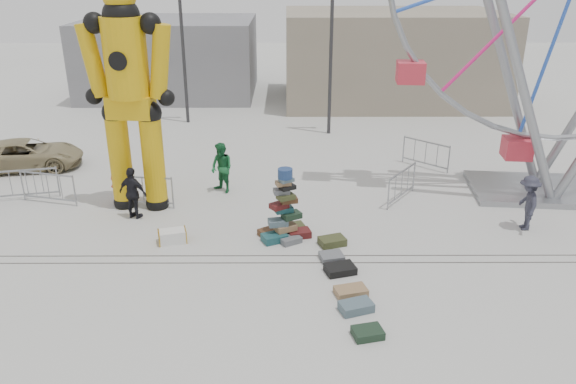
{
  "coord_description": "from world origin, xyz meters",
  "views": [
    {
      "loc": [
        0.97,
        -12.71,
        7.56
      ],
      "look_at": [
        1.03,
        1.84,
        1.57
      ],
      "focal_mm": 35.0,
      "sensor_mm": 36.0,
      "label": 1
    }
  ],
  "objects_px": {
    "pedestrian_red": "(119,177)",
    "barricade_dummy_c": "(143,192)",
    "pedestrian_grey": "(528,203)",
    "parked_suv": "(27,154)",
    "lamp_post_left": "(184,31)",
    "suitcase_tower": "(284,218)",
    "barricade_wheel_back": "(426,154)",
    "lamp_post_right": "(333,36)",
    "pedestrian_green": "(222,168)",
    "pedestrian_black": "(133,193)",
    "barricade_dummy_a": "(27,184)",
    "barricade_dummy_b": "(48,188)",
    "steamer_trunk": "(172,236)",
    "crash_test_dummy": "(129,90)",
    "barricade_wheel_front": "(402,185)"
  },
  "relations": [
    {
      "from": "suitcase_tower",
      "to": "pedestrian_black",
      "type": "height_order",
      "value": "suitcase_tower"
    },
    {
      "from": "pedestrian_red",
      "to": "barricade_wheel_back",
      "type": "bearing_deg",
      "value": -13.15
    },
    {
      "from": "crash_test_dummy",
      "to": "barricade_dummy_b",
      "type": "xyz_separation_m",
      "value": [
        -3.15,
        0.29,
        -3.36
      ]
    },
    {
      "from": "lamp_post_right",
      "to": "pedestrian_green",
      "type": "distance_m",
      "value": 9.24
    },
    {
      "from": "barricade_dummy_b",
      "to": "pedestrian_black",
      "type": "xyz_separation_m",
      "value": [
        3.16,
        -1.17,
        0.29
      ]
    },
    {
      "from": "barricade_dummy_b",
      "to": "lamp_post_right",
      "type": "bearing_deg",
      "value": 54.14
    },
    {
      "from": "barricade_dummy_b",
      "to": "pedestrian_black",
      "type": "distance_m",
      "value": 3.38
    },
    {
      "from": "lamp_post_right",
      "to": "parked_suv",
      "type": "height_order",
      "value": "lamp_post_right"
    },
    {
      "from": "steamer_trunk",
      "to": "pedestrian_red",
      "type": "xyz_separation_m",
      "value": [
        -2.32,
        3.09,
        0.65
      ]
    },
    {
      "from": "crash_test_dummy",
      "to": "pedestrian_green",
      "type": "relative_size",
      "value": 4.16
    },
    {
      "from": "pedestrian_red",
      "to": "pedestrian_grey",
      "type": "relative_size",
      "value": 0.98
    },
    {
      "from": "pedestrian_black",
      "to": "barricade_dummy_a",
      "type": "bearing_deg",
      "value": 1.76
    },
    {
      "from": "lamp_post_left",
      "to": "parked_suv",
      "type": "distance_m",
      "value": 9.49
    },
    {
      "from": "lamp_post_left",
      "to": "pedestrian_green",
      "type": "height_order",
      "value": "lamp_post_left"
    },
    {
      "from": "parked_suv",
      "to": "barricade_dummy_b",
      "type": "bearing_deg",
      "value": -157.15
    },
    {
      "from": "barricade_wheel_back",
      "to": "pedestrian_grey",
      "type": "bearing_deg",
      "value": -28.99
    },
    {
      "from": "pedestrian_grey",
      "to": "parked_suv",
      "type": "relative_size",
      "value": 0.41
    },
    {
      "from": "lamp_post_right",
      "to": "barricade_dummy_b",
      "type": "height_order",
      "value": "lamp_post_right"
    },
    {
      "from": "barricade_wheel_back",
      "to": "pedestrian_black",
      "type": "distance_m",
      "value": 11.3
    },
    {
      "from": "pedestrian_red",
      "to": "parked_suv",
      "type": "relative_size",
      "value": 0.4
    },
    {
      "from": "pedestrian_red",
      "to": "pedestrian_black",
      "type": "distance_m",
      "value": 1.62
    },
    {
      "from": "lamp_post_left",
      "to": "barricade_wheel_back",
      "type": "relative_size",
      "value": 4.0
    },
    {
      "from": "suitcase_tower",
      "to": "pedestrian_green",
      "type": "distance_m",
      "value": 4.15
    },
    {
      "from": "lamp_post_left",
      "to": "suitcase_tower",
      "type": "relative_size",
      "value": 3.72
    },
    {
      "from": "barricade_dummy_c",
      "to": "barricade_wheel_front",
      "type": "distance_m",
      "value": 8.64
    },
    {
      "from": "pedestrian_red",
      "to": "barricade_dummy_c",
      "type": "bearing_deg",
      "value": -61.26
    },
    {
      "from": "suitcase_tower",
      "to": "steamer_trunk",
      "type": "distance_m",
      "value": 3.3
    },
    {
      "from": "barricade_dummy_a",
      "to": "pedestrian_black",
      "type": "height_order",
      "value": "pedestrian_black"
    },
    {
      "from": "lamp_post_right",
      "to": "barricade_dummy_a",
      "type": "distance_m",
      "value": 14.09
    },
    {
      "from": "lamp_post_right",
      "to": "pedestrian_green",
      "type": "xyz_separation_m",
      "value": [
        -4.37,
        -7.3,
        -3.59
      ]
    },
    {
      "from": "pedestrian_green",
      "to": "pedestrian_grey",
      "type": "bearing_deg",
      "value": 25.47
    },
    {
      "from": "barricade_dummy_c",
      "to": "pedestrian_green",
      "type": "distance_m",
      "value": 2.82
    },
    {
      "from": "barricade_dummy_a",
      "to": "pedestrian_green",
      "type": "relative_size",
      "value": 1.12
    },
    {
      "from": "lamp_post_right",
      "to": "barricade_dummy_a",
      "type": "xyz_separation_m",
      "value": [
        -10.95,
        -7.94,
        -3.93
      ]
    },
    {
      "from": "barricade_wheel_back",
      "to": "pedestrian_green",
      "type": "xyz_separation_m",
      "value": [
        -7.73,
        -2.51,
        0.34
      ]
    },
    {
      "from": "steamer_trunk",
      "to": "barricade_dummy_b",
      "type": "bearing_deg",
      "value": 132.96
    },
    {
      "from": "suitcase_tower",
      "to": "crash_test_dummy",
      "type": "relative_size",
      "value": 0.29
    },
    {
      "from": "suitcase_tower",
      "to": "barricade_dummy_b",
      "type": "distance_m",
      "value": 8.3
    },
    {
      "from": "barricade_dummy_c",
      "to": "pedestrian_grey",
      "type": "xyz_separation_m",
      "value": [
        11.96,
        -1.68,
        0.3
      ]
    },
    {
      "from": "barricade_dummy_b",
      "to": "barricade_wheel_back",
      "type": "bearing_deg",
      "value": 29.27
    },
    {
      "from": "lamp_post_left",
      "to": "barricade_dummy_a",
      "type": "relative_size",
      "value": 4.0
    },
    {
      "from": "barricade_wheel_front",
      "to": "pedestrian_grey",
      "type": "height_order",
      "value": "pedestrian_grey"
    },
    {
      "from": "barricade_dummy_b",
      "to": "parked_suv",
      "type": "height_order",
      "value": "parked_suv"
    },
    {
      "from": "barricade_dummy_a",
      "to": "barricade_wheel_back",
      "type": "xyz_separation_m",
      "value": [
        14.32,
        3.14,
        0.0
      ]
    },
    {
      "from": "pedestrian_black",
      "to": "pedestrian_grey",
      "type": "xyz_separation_m",
      "value": [
        12.05,
        -0.84,
        0.01
      ]
    },
    {
      "from": "suitcase_tower",
      "to": "steamer_trunk",
      "type": "xyz_separation_m",
      "value": [
        -3.25,
        -0.35,
        -0.42
      ]
    },
    {
      "from": "pedestrian_green",
      "to": "suitcase_tower",
      "type": "bearing_deg",
      "value": -14.93
    },
    {
      "from": "barricade_dummy_c",
      "to": "barricade_wheel_back",
      "type": "height_order",
      "value": "same"
    },
    {
      "from": "crash_test_dummy",
      "to": "barricade_wheel_front",
      "type": "bearing_deg",
      "value": 8.75
    },
    {
      "from": "suitcase_tower",
      "to": "barricade_wheel_back",
      "type": "xyz_separation_m",
      "value": [
        5.54,
        6.01,
        -0.05
      ]
    }
  ]
}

